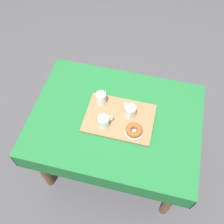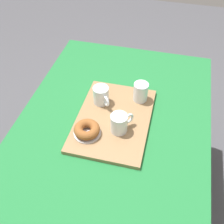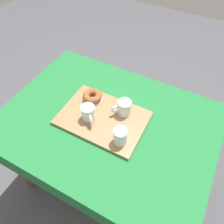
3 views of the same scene
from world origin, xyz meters
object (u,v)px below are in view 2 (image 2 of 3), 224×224
(sugar_donut_left, at_px, (87,129))
(donut_plate_left, at_px, (87,133))
(serving_tray, at_px, (114,119))
(water_glass_near, at_px, (141,93))
(dining_table, at_px, (115,132))
(tea_mug_left, at_px, (119,124))
(tea_mug_right, at_px, (101,96))

(sugar_donut_left, bearing_deg, donut_plate_left, 0.00)
(serving_tray, relative_size, water_glass_near, 5.04)
(dining_table, distance_m, sugar_donut_left, 0.23)
(dining_table, xyz_separation_m, water_glass_near, (0.13, -0.10, 0.17))
(serving_tray, bearing_deg, water_glass_near, -30.54)
(serving_tray, height_order, donut_plate_left, donut_plate_left)
(donut_plate_left, bearing_deg, tea_mug_left, -67.46)
(tea_mug_left, distance_m, tea_mug_right, 0.20)
(donut_plate_left, bearing_deg, water_glass_near, -34.08)
(serving_tray, xyz_separation_m, tea_mug_left, (-0.06, -0.04, 0.05))
(tea_mug_left, height_order, water_glass_near, water_glass_near)
(serving_tray, bearing_deg, dining_table, 9.92)
(water_glass_near, relative_size, donut_plate_left, 0.79)
(water_glass_near, bearing_deg, tea_mug_left, 166.05)
(dining_table, xyz_separation_m, tea_mug_right, (0.06, 0.08, 0.17))
(dining_table, relative_size, tea_mug_right, 12.27)
(tea_mug_right, bearing_deg, dining_table, -126.73)
(tea_mug_right, height_order, water_glass_near, water_glass_near)
(tea_mug_left, height_order, tea_mug_right, same)
(serving_tray, relative_size, tea_mug_right, 4.88)
(tea_mug_left, relative_size, tea_mug_right, 1.00)
(tea_mug_right, height_order, donut_plate_left, tea_mug_right)
(tea_mug_left, distance_m, water_glass_near, 0.22)
(dining_table, relative_size, donut_plate_left, 9.98)
(dining_table, distance_m, serving_tray, 0.12)
(tea_mug_right, xyz_separation_m, water_glass_near, (0.07, -0.18, 0.00))
(sugar_donut_left, bearing_deg, tea_mug_right, -1.85)
(tea_mug_left, bearing_deg, dining_table, 24.53)
(serving_tray, bearing_deg, tea_mug_left, -150.11)
(tea_mug_left, bearing_deg, serving_tray, 29.89)
(donut_plate_left, distance_m, sugar_donut_left, 0.02)
(water_glass_near, bearing_deg, sugar_donut_left, 145.92)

